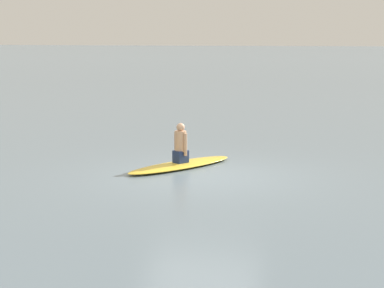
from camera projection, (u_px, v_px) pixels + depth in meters
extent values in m
plane|color=slate|center=(202.00, 176.00, 14.49)|extent=(400.00, 400.00, 0.00)
ellipsoid|color=gold|center=(181.00, 165.00, 15.52)|extent=(2.31, 3.05, 0.11)
cube|color=navy|center=(181.00, 156.00, 15.49)|extent=(0.37, 0.39, 0.29)
cylinder|color=tan|center=(181.00, 141.00, 15.43)|extent=(0.37, 0.37, 0.48)
sphere|color=tan|center=(181.00, 127.00, 15.38)|extent=(0.19, 0.19, 0.19)
cylinder|color=tan|center=(176.00, 143.00, 15.56)|extent=(0.11, 0.11, 0.53)
cylinder|color=tan|center=(185.00, 145.00, 15.33)|extent=(0.11, 0.11, 0.53)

